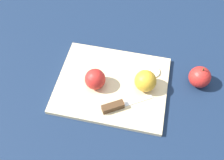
{
  "coord_description": "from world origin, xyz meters",
  "views": [
    {
      "loc": [
        0.14,
        -0.46,
        0.74
      ],
      "look_at": [
        0.0,
        0.0,
        0.03
      ],
      "focal_mm": 42.0,
      "sensor_mm": 36.0,
      "label": 1
    }
  ],
  "objects_px": {
    "apple_half_right": "(145,81)",
    "apple_whole": "(200,77)",
    "knife": "(116,106)",
    "apple_half_left": "(95,79)"
  },
  "relations": [
    {
      "from": "apple_half_left",
      "to": "knife",
      "type": "relative_size",
      "value": 0.46
    },
    {
      "from": "apple_half_left",
      "to": "knife",
      "type": "xyz_separation_m",
      "value": [
        0.09,
        -0.06,
        -0.02
      ]
    },
    {
      "from": "apple_half_left",
      "to": "knife",
      "type": "bearing_deg",
      "value": -171.03
    },
    {
      "from": "apple_half_left",
      "to": "apple_half_right",
      "type": "height_order",
      "value": "apple_half_right"
    },
    {
      "from": "knife",
      "to": "apple_whole",
      "type": "relative_size",
      "value": 1.74
    },
    {
      "from": "apple_half_left",
      "to": "apple_whole",
      "type": "bearing_deg",
      "value": -115.81
    },
    {
      "from": "apple_half_right",
      "to": "apple_whole",
      "type": "bearing_deg",
      "value": 84.48
    },
    {
      "from": "apple_half_right",
      "to": "apple_whole",
      "type": "relative_size",
      "value": 0.85
    },
    {
      "from": "apple_half_right",
      "to": "knife",
      "type": "xyz_separation_m",
      "value": [
        -0.07,
        -0.1,
        -0.03
      ]
    },
    {
      "from": "apple_half_right",
      "to": "knife",
      "type": "relative_size",
      "value": 0.49
    }
  ]
}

